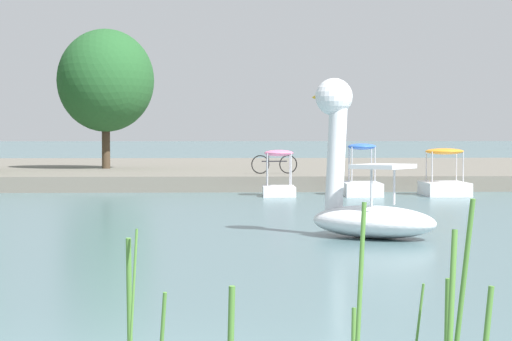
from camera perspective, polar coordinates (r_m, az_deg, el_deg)
The scene contains 7 objects.
shore_bank_far at distance 47.83m, azimuth -3.50°, elevation 0.01°, with size 118.43×27.83×0.53m, color #6B665B.
swan_boat at distance 19.08m, azimuth 6.10°, elevation -1.34°, with size 2.81×2.57×3.02m.
pedal_boat_pink at distance 31.98m, azimuth 1.30°, elevation -0.59°, with size 1.07×1.77×1.46m.
pedal_boat_blue at distance 32.34m, azimuth 5.99°, elevation -0.63°, with size 1.25×2.21×1.66m.
pedal_boat_orange at distance 32.84m, azimuth 10.60°, elevation -0.62°, with size 1.39×2.19×1.51m.
tree_broadleaf_behind_dock at distance 42.59m, azimuth -8.50°, elevation 5.05°, with size 4.12×4.44×5.82m.
bicycle_parked at distance 36.53m, azimuth 1.04°, elevation 0.36°, with size 1.70×0.37×0.69m.
Camera 1 is at (0.71, -7.21, 1.92)m, focal length 70.78 mm.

